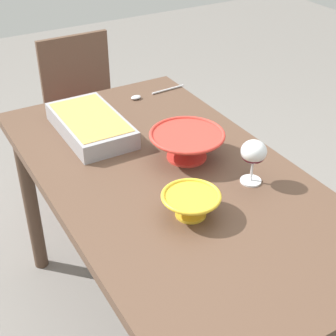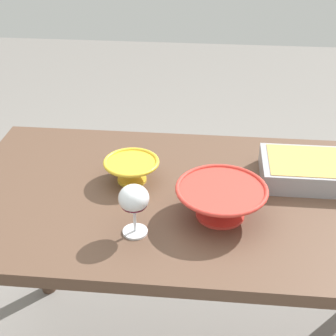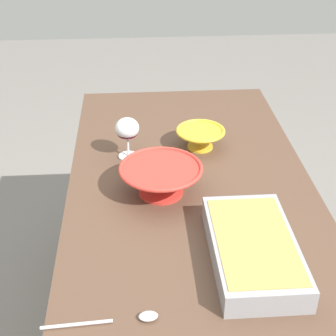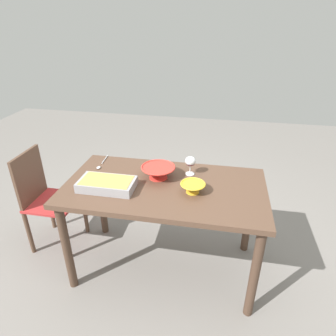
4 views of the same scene
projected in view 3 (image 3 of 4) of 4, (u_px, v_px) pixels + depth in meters
dining_table at (190, 205)px, 1.69m from camera, size 1.43×0.77×0.78m
wine_glass at (127, 131)px, 1.70m from camera, size 0.08×0.08×0.15m
casserole_dish at (253, 248)px, 1.29m from camera, size 0.39×0.21×0.07m
mixing_bowl at (200, 137)px, 1.79m from camera, size 0.17×0.17×0.07m
small_bowl at (161, 178)px, 1.54m from camera, size 0.25×0.25×0.09m
serving_spoon at (123, 319)px, 1.14m from camera, size 0.03×0.26×0.01m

